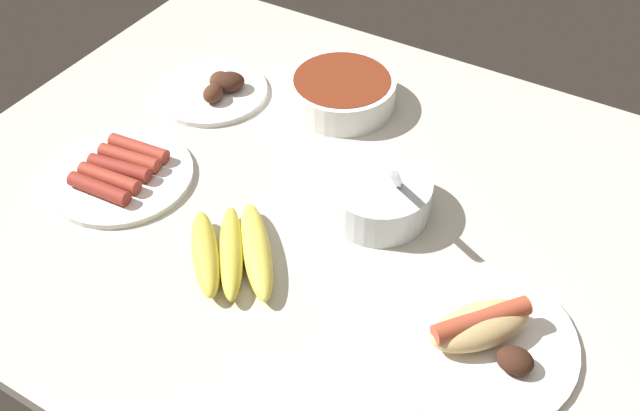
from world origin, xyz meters
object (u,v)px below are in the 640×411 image
object	(u,v)px
banana_bunch	(232,251)
bowl_chili	(342,91)
bowl_coleslaw	(379,195)
plate_hotdog_assembled	(479,334)
plate_grilled_meat	(215,89)
plate_sausages	(121,173)

from	to	relation	value
banana_bunch	bowl_chili	bearing A→B (deg)	96.46
bowl_coleslaw	banana_bunch	bearing A→B (deg)	-124.74
bowl_coleslaw	plate_hotdog_assembled	size ratio (longest dim) A/B	0.62
plate_grilled_meat	plate_sausages	size ratio (longest dim) A/B	0.89
bowl_chili	plate_sausages	world-z (taller)	bowl_chili
plate_hotdog_assembled	plate_sausages	bearing A→B (deg)	179.42
plate_grilled_meat	plate_hotdog_assembled	distance (cm)	63.65
banana_bunch	bowl_coleslaw	world-z (taller)	bowl_coleslaw
plate_hotdog_assembled	plate_sausages	xyz separation A→B (cm)	(-57.74, 0.59, -0.64)
bowl_coleslaw	plate_sausages	world-z (taller)	bowl_coleslaw
bowl_chili	plate_grilled_meat	xyz separation A→B (cm)	(-20.53, -8.51, -1.84)
bowl_chili	plate_hotdog_assembled	world-z (taller)	plate_hotdog_assembled
plate_hotdog_assembled	bowl_coleslaw	bearing A→B (deg)	145.95
bowl_chili	plate_grilled_meat	bearing A→B (deg)	-157.49
bowl_coleslaw	bowl_chili	bearing A→B (deg)	130.79
bowl_coleslaw	plate_sausages	bearing A→B (deg)	-159.96
banana_bunch	plate_grilled_meat	bearing A→B (deg)	129.99
banana_bunch	plate_sausages	size ratio (longest dim) A/B	0.88
plate_sausages	bowl_chili	bearing A→B (deg)	59.12
bowl_chili	plate_hotdog_assembled	size ratio (longest dim) A/B	0.74
bowl_coleslaw	plate_sausages	xyz separation A→B (cm)	(-36.94, -13.47, -2.19)
banana_bunch	plate_sausages	world-z (taller)	banana_bunch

